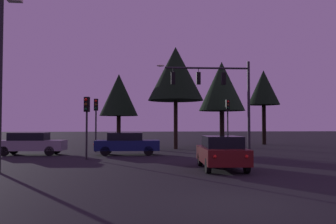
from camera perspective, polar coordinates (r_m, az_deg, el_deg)
name	(u,v)px	position (r m, az deg, el deg)	size (l,w,h in m)	color
ground_plane	(162,147)	(33.38, -0.99, -5.65)	(168.00, 168.00, 0.00)	black
traffic_signal_mast_arm	(219,88)	(26.08, 8.28, 3.94)	(6.89, 0.56, 6.74)	#232326
traffic_light_corner_left	(96,114)	(27.06, -11.63, -0.34)	(0.31, 0.35, 4.03)	#232326
traffic_light_corner_right	(228,114)	(31.55, 9.67, -0.30)	(0.32, 0.36, 4.29)	#232326
traffic_light_median	(87,115)	(21.51, -13.08, -0.42)	(0.36, 0.38, 3.72)	#232326
car_nearside_lane	(222,152)	(16.32, 8.70, -6.42)	(2.12, 4.27, 1.52)	#4C0F0F
car_crossing_left	(31,143)	(25.69, -21.41, -4.75)	(4.63, 2.06, 1.52)	gray
car_crossing_right	(127,143)	(24.16, -6.69, -5.06)	(4.43, 1.91, 1.52)	#0F1947
parking_lot_lamp_post	(1,59)	(16.88, -25.55, 7.72)	(1.70, 0.36, 7.59)	#232326
tree_behind_sign	(264,88)	(38.84, 15.26, 3.76)	(3.36, 3.36, 7.91)	black
tree_left_far	(222,87)	(34.78, 8.72, 4.11)	(4.48, 4.48, 8.25)	black
tree_center_horizon	(176,74)	(30.30, 1.25, 6.21)	(4.74, 4.74, 8.78)	black
tree_right_cluster	(119,95)	(33.90, -7.99, 2.72)	(3.67, 3.67, 6.94)	black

